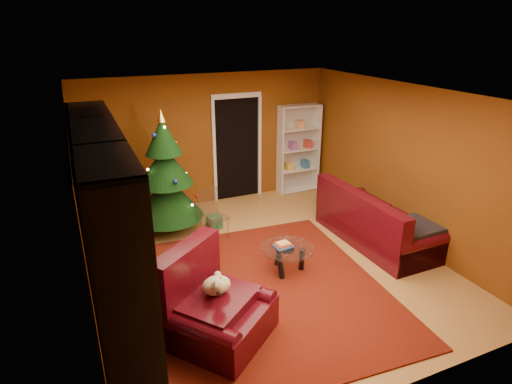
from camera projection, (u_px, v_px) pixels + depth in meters
name	position (u px, v px, depth m)	size (l,w,h in m)	color
floor	(266.00, 265.00, 6.64)	(5.00, 5.50, 0.05)	#A87438
ceiling	(268.00, 92.00, 5.66)	(5.00, 5.50, 0.05)	silver
wall_back	(208.00, 140.00, 8.51)	(5.00, 0.05, 2.60)	brown
wall_left	(80.00, 214.00, 5.21)	(0.05, 5.50, 2.60)	brown
wall_right	(405.00, 164.00, 7.09)	(0.05, 5.50, 2.60)	brown
doorway	(237.00, 150.00, 8.79)	(1.06, 0.60, 2.16)	black
rug	(266.00, 290.00, 5.96)	(3.15, 3.68, 0.02)	#65190C
media_unit	(109.00, 243.00, 4.62)	(0.50, 3.29, 2.52)	black
christmas_tree	(166.00, 174.00, 7.32)	(1.23, 1.23, 2.18)	black
gift_box_teal	(162.00, 216.00, 7.93)	(0.27, 0.27, 0.27)	teal
gift_box_green	(214.00, 222.00, 7.74)	(0.23, 0.23, 0.23)	#23532D
gift_box_red	(184.00, 203.00, 8.56)	(0.22, 0.22, 0.22)	maroon
white_bookshelf	(299.00, 149.00, 9.20)	(0.90, 0.32, 1.95)	white
armchair	(218.00, 305.00, 4.91)	(1.16, 1.16, 0.91)	#3A050D
dog	(216.00, 285.00, 4.90)	(0.40, 0.30, 0.29)	beige
sofa	(377.00, 215.00, 7.16)	(2.20, 0.99, 0.95)	#3A050D
coffee_table	(287.00, 259.00, 6.34)	(0.80, 0.80, 0.50)	gray
acrylic_chair	(214.00, 218.00, 7.27)	(0.40, 0.44, 0.78)	#66605B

